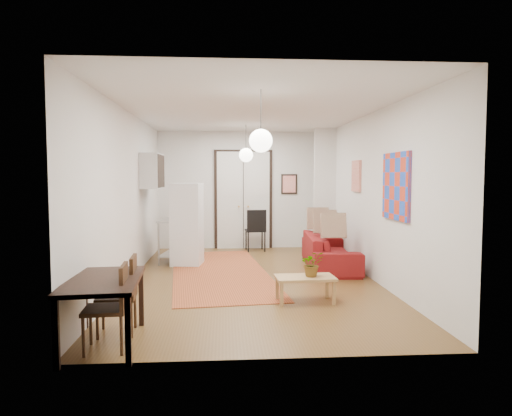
{
  "coord_description": "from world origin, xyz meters",
  "views": [
    {
      "loc": [
        -0.47,
        -7.85,
        1.8
      ],
      "look_at": [
        0.07,
        -0.04,
        1.25
      ],
      "focal_mm": 32.0,
      "sensor_mm": 36.0,
      "label": 1
    }
  ],
  "objects": [
    {
      "name": "wall_left",
      "position": [
        -2.1,
        0.0,
        1.45
      ],
      "size": [
        0.02,
        7.0,
        2.9
      ],
      "primitive_type": "cube",
      "color": "silver",
      "rests_on": "floor"
    },
    {
      "name": "double_doors",
      "position": [
        0.0,
        3.46,
        1.2
      ],
      "size": [
        1.44,
        0.06,
        2.5
      ],
      "primitive_type": "cube",
      "color": "silver",
      "rests_on": "wall_back"
    },
    {
      "name": "wall_right",
      "position": [
        2.1,
        0.0,
        1.45
      ],
      "size": [
        0.02,
        7.0,
        2.9
      ],
      "primitive_type": "cube",
      "color": "silver",
      "rests_on": "floor"
    },
    {
      "name": "sofa",
      "position": [
        1.6,
        0.92,
        0.33
      ],
      "size": [
        2.29,
        1.03,
        0.65
      ],
      "primitive_type": "imported",
      "rotation": [
        0.0,
        0.0,
        1.5
      ],
      "color": "maroon",
      "rests_on": "floor"
    },
    {
      "name": "pendant_front",
      "position": [
        0.0,
        -2.0,
        2.25
      ],
      "size": [
        0.3,
        0.3,
        0.8
      ],
      "color": "white",
      "rests_on": "ceiling"
    },
    {
      "name": "ceiling",
      "position": [
        0.0,
        0.0,
        2.9
      ],
      "size": [
        4.2,
        7.0,
        0.02
      ],
      "primitive_type": "cube",
      "color": "silver",
      "rests_on": "wall_back"
    },
    {
      "name": "wall_back",
      "position": [
        0.0,
        3.5,
        1.45
      ],
      "size": [
        4.2,
        0.02,
        2.9
      ],
      "primitive_type": "cube",
      "color": "silver",
      "rests_on": "floor"
    },
    {
      "name": "kilim_rug",
      "position": [
        -0.57,
        0.61,
        0.01
      ],
      "size": [
        2.17,
        4.71,
        0.01
      ],
      "primitive_type": "cube",
      "rotation": [
        0.0,
        0.0,
        0.1
      ],
      "color": "#AA4E2A",
      "rests_on": "floor"
    },
    {
      "name": "painting_abstract",
      "position": [
        2.08,
        0.8,
        1.8
      ],
      "size": [
        0.05,
        0.5,
        0.6
      ],
      "primitive_type": "cube",
      "color": "beige",
      "rests_on": "wall_right"
    },
    {
      "name": "bowl",
      "position": [
        -1.46,
        1.52,
        0.93
      ],
      "size": [
        0.24,
        0.24,
        0.05
      ],
      "primitive_type": "imported",
      "rotation": [
        0.0,
        0.0,
        -0.16
      ],
      "color": "silver",
      "rests_on": "kitchen_counter"
    },
    {
      "name": "wall_cabinet",
      "position": [
        -1.92,
        1.5,
        1.9
      ],
      "size": [
        0.35,
        1.0,
        0.7
      ],
      "primitive_type": "cube",
      "color": "silver",
      "rests_on": "wall_left"
    },
    {
      "name": "dining_table",
      "position": [
        -1.75,
        -3.0,
        0.64
      ],
      "size": [
        0.84,
        1.35,
        0.72
      ],
      "rotation": [
        0.0,
        0.0,
        0.08
      ],
      "color": "black",
      "rests_on": "floor"
    },
    {
      "name": "soap_bottle",
      "position": [
        -1.51,
        2.07,
        1.0
      ],
      "size": [
        0.1,
        0.1,
        0.19
      ],
      "primitive_type": "imported",
      "rotation": [
        0.0,
        0.0,
        -0.16
      ],
      "color": "teal",
      "rests_on": "kitchen_counter"
    },
    {
      "name": "potted_plant",
      "position": [
        0.77,
        -1.51,
        0.55
      ],
      "size": [
        0.3,
        0.34,
        0.36
      ],
      "primitive_type": "imported",
      "rotation": [
        0.0,
        0.0,
        0.05
      ],
      "color": "#326D31",
      "rests_on": "coffee_table"
    },
    {
      "name": "fridge",
      "position": [
        -1.23,
        1.41,
        0.83
      ],
      "size": [
        0.66,
        0.66,
        1.66
      ],
      "primitive_type": "cube",
      "rotation": [
        0.0,
        0.0,
        -0.14
      ],
      "color": "silver",
      "rests_on": "floor"
    },
    {
      "name": "black_side_chair",
      "position": [
        0.27,
        3.13,
        0.59
      ],
      "size": [
        0.5,
        0.5,
        1.0
      ],
      "rotation": [
        0.0,
        0.0,
        3.23
      ],
      "color": "black",
      "rests_on": "floor"
    },
    {
      "name": "pendant_back",
      "position": [
        0.0,
        2.0,
        2.25
      ],
      "size": [
        0.3,
        0.3,
        0.8
      ],
      "color": "white",
      "rests_on": "ceiling"
    },
    {
      "name": "stub_partition",
      "position": [
        1.85,
        2.55,
        1.45
      ],
      "size": [
        0.5,
        0.1,
        2.9
      ],
      "primitive_type": "cube",
      "color": "silver",
      "rests_on": "floor"
    },
    {
      "name": "wall_front",
      "position": [
        0.0,
        -3.5,
        1.45
      ],
      "size": [
        4.2,
        0.02,
        2.9
      ],
      "primitive_type": "cube",
      "color": "silver",
      "rests_on": "floor"
    },
    {
      "name": "dining_chair_near",
      "position": [
        -1.7,
        -2.57,
        0.51
      ],
      "size": [
        0.46,
        0.62,
        0.89
      ],
      "rotation": [
        0.0,
        0.0,
        -1.49
      ],
      "color": "#3C2613",
      "rests_on": "floor"
    },
    {
      "name": "kitchen_counter",
      "position": [
        -1.46,
        1.82,
        0.58
      ],
      "size": [
        0.75,
        1.25,
        0.9
      ],
      "rotation": [
        0.0,
        0.0,
        -0.14
      ],
      "color": "#A6A9AB",
      "rests_on": "floor"
    },
    {
      "name": "print_left",
      "position": [
        -2.07,
        2.0,
        1.95
      ],
      "size": [
        0.03,
        0.44,
        0.54
      ],
      "primitive_type": "cube",
      "color": "#9D6841",
      "rests_on": "wall_left"
    },
    {
      "name": "coffee_table",
      "position": [
        0.67,
        -1.51,
        0.32
      ],
      "size": [
        0.86,
        0.51,
        0.37
      ],
      "rotation": [
        0.0,
        0.0,
        0.05
      ],
      "color": "tan",
      "rests_on": "floor"
    },
    {
      "name": "dining_chair_far",
      "position": [
        -1.7,
        -3.06,
        0.51
      ],
      "size": [
        0.46,
        0.62,
        0.89
      ],
      "rotation": [
        0.0,
        0.0,
        -1.49
      ],
      "color": "#3C2613",
      "rests_on": "floor"
    },
    {
      "name": "poster_back",
      "position": [
        1.15,
        3.47,
        1.6
      ],
      "size": [
        0.4,
        0.03,
        0.5
      ],
      "primitive_type": "cube",
      "color": "red",
      "rests_on": "wall_back"
    },
    {
      "name": "floor",
      "position": [
        0.0,
        0.0,
        0.0
      ],
      "size": [
        7.0,
        7.0,
        0.0
      ],
      "primitive_type": "plane",
      "color": "brown",
      "rests_on": "ground"
    },
    {
      "name": "painting_popart",
      "position": [
        2.08,
        -1.25,
        1.65
      ],
      "size": [
        0.05,
        1.0,
        1.0
      ],
      "primitive_type": "cube",
      "color": "red",
      "rests_on": "wall_right"
    }
  ]
}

